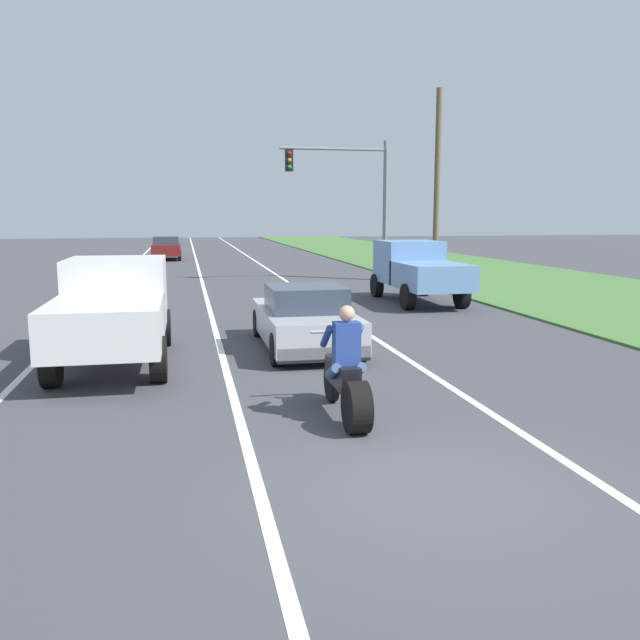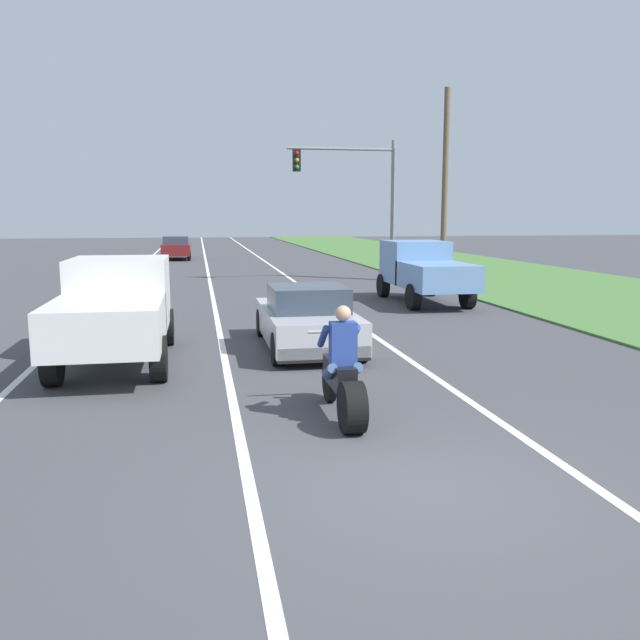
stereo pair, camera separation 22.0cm
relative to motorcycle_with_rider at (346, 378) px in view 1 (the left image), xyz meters
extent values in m
plane|color=#424247|center=(0.32, -2.50, -0.59)|extent=(160.00, 160.00, 0.00)
cube|color=white|center=(-5.08, 17.50, -0.59)|extent=(0.14, 120.00, 0.01)
cube|color=white|center=(2.12, 17.50, -0.59)|extent=(0.14, 120.00, 0.01)
cube|color=white|center=(-1.48, 17.50, -0.59)|extent=(0.14, 120.00, 0.01)
cube|color=#477538|center=(12.24, 17.50, -0.56)|extent=(10.00, 120.00, 0.06)
cylinder|color=black|center=(0.00, -0.60, -0.25)|extent=(0.28, 0.69, 0.69)
cylinder|color=black|center=(0.00, 0.95, -0.28)|extent=(0.12, 0.63, 0.63)
cube|color=black|center=(0.00, 0.23, 0.02)|extent=(0.28, 1.10, 0.36)
cylinder|color=#B2B2B7|center=(0.00, 0.87, 0.09)|extent=(0.08, 0.36, 0.73)
cylinder|color=#A5A5AA|center=(0.00, 0.85, 0.52)|extent=(0.70, 0.05, 0.05)
cube|color=navy|center=(0.00, 0.00, 0.50)|extent=(0.36, 0.24, 0.60)
sphere|color=tan|center=(0.00, 0.00, 0.92)|extent=(0.22, 0.22, 0.22)
cylinder|color=#384C7A|center=(-0.18, 0.03, 0.10)|extent=(0.14, 0.47, 0.32)
cylinder|color=navy|center=(-0.22, 0.30, 0.55)|extent=(0.10, 0.51, 0.40)
cylinder|color=#384C7A|center=(0.18, 0.03, 0.10)|extent=(0.14, 0.47, 0.32)
cylinder|color=navy|center=(0.22, 0.30, 0.55)|extent=(0.10, 0.51, 0.40)
cube|color=#B7B7BC|center=(0.32, 5.14, -0.07)|extent=(1.80, 4.30, 0.64)
cube|color=#333D4C|center=(0.32, 4.94, 0.51)|extent=(1.56, 1.70, 0.52)
cube|color=black|center=(0.32, 3.09, -0.31)|extent=(1.76, 0.20, 0.28)
cylinder|color=black|center=(-0.48, 6.74, -0.27)|extent=(0.24, 0.64, 0.64)
cylinder|color=black|center=(1.12, 6.74, -0.27)|extent=(0.24, 0.64, 0.64)
cylinder|color=black|center=(-0.48, 3.54, -0.27)|extent=(0.24, 0.64, 0.64)
cylinder|color=black|center=(1.12, 3.54, -0.27)|extent=(0.24, 0.64, 0.64)
cube|color=silver|center=(-3.53, 5.24, 0.69)|extent=(1.90, 2.10, 1.40)
cube|color=#333D4C|center=(-3.53, 5.59, 1.07)|extent=(1.67, 0.29, 0.57)
cube|color=silver|center=(-3.53, 2.99, 0.39)|extent=(1.90, 2.70, 0.80)
cylinder|color=black|center=(-4.40, 6.04, -0.19)|extent=(0.28, 0.80, 0.80)
cylinder|color=black|center=(-2.66, 6.04, -0.19)|extent=(0.28, 0.80, 0.80)
cylinder|color=black|center=(-4.40, 2.69, -0.19)|extent=(0.28, 0.80, 0.80)
cylinder|color=black|center=(-2.66, 2.69, -0.19)|extent=(0.28, 0.80, 0.80)
cube|color=#6B93C6|center=(5.29, 12.83, 0.69)|extent=(1.90, 2.10, 1.40)
cube|color=#333D4C|center=(5.29, 13.18, 1.07)|extent=(1.67, 0.29, 0.57)
cube|color=#6B93C6|center=(5.29, 10.58, 0.39)|extent=(1.90, 2.70, 0.80)
cylinder|color=black|center=(4.42, 13.63, -0.19)|extent=(0.28, 0.80, 0.80)
cylinder|color=black|center=(6.16, 13.63, -0.19)|extent=(0.28, 0.80, 0.80)
cylinder|color=black|center=(4.42, 10.28, -0.19)|extent=(0.28, 0.80, 0.80)
cylinder|color=black|center=(6.16, 10.28, -0.19)|extent=(0.28, 0.80, 0.80)
cylinder|color=gray|center=(6.44, 19.48, 2.41)|extent=(0.18, 0.18, 6.00)
cylinder|color=gray|center=(4.14, 19.48, 5.01)|extent=(4.61, 0.12, 0.12)
cube|color=black|center=(2.24, 19.48, 4.51)|extent=(0.32, 0.24, 0.90)
sphere|color=red|center=(2.24, 19.34, 4.79)|extent=(0.16, 0.16, 0.16)
sphere|color=orange|center=(2.24, 19.34, 4.51)|extent=(0.16, 0.16, 0.16)
sphere|color=green|center=(2.24, 19.34, 4.23)|extent=(0.16, 0.16, 0.16)
cylinder|color=brown|center=(8.24, 18.00, 3.40)|extent=(0.24, 0.24, 7.98)
cube|color=maroon|center=(-3.31, 35.17, 0.06)|extent=(1.76, 4.00, 0.70)
cube|color=#333D4C|center=(-3.31, 34.97, 0.66)|extent=(1.56, 2.00, 0.50)
cylinder|color=black|center=(-4.11, 36.57, -0.29)|extent=(0.20, 0.60, 0.60)
cylinder|color=black|center=(-2.51, 36.57, -0.29)|extent=(0.20, 0.60, 0.60)
cylinder|color=black|center=(-4.11, 33.77, -0.29)|extent=(0.20, 0.60, 0.60)
cylinder|color=black|center=(-2.51, 33.77, -0.29)|extent=(0.20, 0.60, 0.60)
camera|label=1|loc=(-2.16, -8.81, 2.26)|focal=37.46mm
camera|label=2|loc=(-1.94, -8.86, 2.26)|focal=37.46mm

